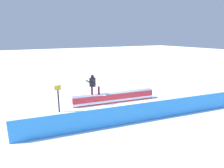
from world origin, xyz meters
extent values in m
plane|color=white|center=(0.00, 0.00, 0.00)|extent=(120.00, 120.00, 0.00)
cube|color=red|center=(0.00, 0.00, 0.33)|extent=(6.02, 1.32, 0.67)
cube|color=white|center=(0.00, 0.00, 0.17)|extent=(6.03, 1.33, 0.16)
cube|color=#89909F|center=(0.00, 0.00, 0.69)|extent=(6.02, 1.38, 0.04)
cube|color=silver|center=(1.39, -0.21, 0.71)|extent=(1.40, 1.05, 0.01)
cylinder|color=maroon|center=(1.59, -0.34, 1.01)|extent=(0.19, 0.19, 0.58)
cylinder|color=maroon|center=(1.19, -0.08, 1.01)|extent=(0.19, 0.19, 0.58)
cube|color=black|center=(1.54, -0.31, 1.60)|extent=(0.47, 0.42, 0.60)
sphere|color=black|center=(1.54, -0.31, 2.01)|extent=(0.22, 0.22, 0.22)
cylinder|color=black|center=(1.79, -0.27, 1.63)|extent=(0.49, 0.36, 0.35)
cylinder|color=black|center=(1.37, -0.39, 1.63)|extent=(0.17, 0.15, 0.56)
cube|color=#2C88E2|center=(0.00, 3.57, 0.54)|extent=(13.64, 2.13, 1.09)
cylinder|color=#262628|center=(3.96, -0.07, 0.72)|extent=(0.10, 0.10, 1.44)
cube|color=yellow|center=(3.96, -0.07, 1.59)|extent=(0.40, 0.04, 0.30)
camera|label=1|loc=(6.46, 11.34, 4.69)|focal=30.54mm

